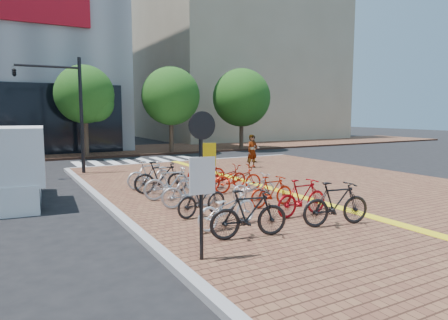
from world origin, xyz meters
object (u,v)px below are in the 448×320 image
bike_4 (171,183)px  bike_9 (272,191)px  bike_1 (227,208)px  bike_10 (254,187)px  bike_13 (206,172)px  box_truck (8,168)px  traffic_light_pole (52,93)px  bike_3 (189,191)px  bike_2 (202,199)px  bike_0 (249,214)px  bike_7 (336,204)px  utility_box (207,173)px  pedestrian_a (252,151)px  notice_sign (202,168)px  bike_12 (226,177)px  bike_11 (238,179)px  pedestrian_b (253,149)px  yellow_sign (208,159)px  bike_8 (302,197)px  bike_5 (161,177)px  bike_6 (150,175)px

bike_4 → bike_9: 3.34m
bike_1 → bike_10: (2.33, 2.35, -0.06)m
bike_13 → box_truck: bearing=94.9°
bike_10 → traffic_light_pole: bearing=29.4°
bike_3 → bike_2: bearing=-172.2°
bike_0 → bike_7: bike_7 is taller
utility_box → bike_3: bearing=-126.4°
bike_2 → traffic_light_pole: size_ratio=0.30×
bike_2 → traffic_light_pole: traffic_light_pole is taller
pedestrian_a → notice_sign: notice_sign is taller
bike_12 → bike_11: bearing=179.8°
traffic_light_pole → pedestrian_b: bearing=-2.6°
pedestrian_a → yellow_sign: size_ratio=0.94×
bike_8 → notice_sign: 4.43m
bike_1 → bike_12: bearing=-40.7°
bike_5 → pedestrian_b: (7.77, 5.96, 0.21)m
bike_12 → bike_3: bearing=129.0°
bike_6 → bike_10: 4.26m
bike_1 → bike_6: bearing=-11.4°
bike_3 → bike_11: (2.53, 1.37, -0.02)m
bike_11 → bike_13: (-0.19, 2.17, -0.01)m
bike_10 → bike_13: bike_13 is taller
bike_11 → box_truck: 7.73m
bike_11 → bike_12: 0.81m
bike_8 → pedestrian_b: bearing=-28.9°
bike_10 → bike_13: size_ratio=1.02×
bike_3 → pedestrian_a: bearing=-32.9°
bike_13 → bike_10: bearing=-171.5°
bike_13 → bike_6: bearing=98.8°
bike_10 → yellow_sign: yellow_sign is taller
bike_5 → notice_sign: size_ratio=0.66×
bike_6 → bike_4: bearing=173.8°
utility_box → bike_9: bearing=-84.4°
notice_sign → box_truck: bearing=111.5°
bike_7 → utility_box: 6.16m
bike_2 → pedestrian_a: size_ratio=0.95×
bike_12 → bike_9: bearing=174.0°
bike_1 → utility_box: size_ratio=1.63×
bike_6 → notice_sign: size_ratio=0.62×
yellow_sign → utility_box: bearing=64.9°
bike_8 → utility_box: size_ratio=1.53×
utility_box → box_truck: bearing=167.9°
bike_3 → utility_box: 3.23m
bike_12 → pedestrian_b: 8.21m
bike_1 → notice_sign: (-1.51, -1.70, 1.33)m
bike_1 → bike_3: bearing=-11.9°
bike_4 → pedestrian_b: pedestrian_b is taller
traffic_light_pole → yellow_sign: bearing=-61.4°
bike_1 → yellow_sign: 4.04m
traffic_light_pole → notice_sign: bearing=-84.5°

